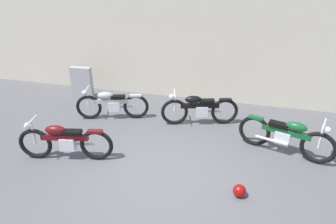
% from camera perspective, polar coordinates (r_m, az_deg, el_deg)
% --- Properties ---
extents(ground_plane, '(40.00, 40.00, 0.00)m').
position_cam_1_polar(ground_plane, '(6.33, -1.95, -12.04)').
color(ground_plane, '#56565B').
extents(building_wall, '(18.00, 0.30, 3.55)m').
position_cam_1_polar(building_wall, '(9.45, 5.54, 12.86)').
color(building_wall, beige).
rests_on(building_wall, ground_plane).
extents(stone_marker, '(0.68, 0.25, 1.05)m').
position_cam_1_polar(stone_marker, '(10.04, -15.97, 5.29)').
color(stone_marker, '#9E9EA3').
rests_on(stone_marker, ground_plane).
extents(helmet, '(0.24, 0.24, 0.24)m').
position_cam_1_polar(helmet, '(5.94, 13.38, -14.33)').
color(helmet, maroon).
rests_on(helmet, ground_plane).
extents(motorcycle_maroon, '(2.07, 0.71, 0.94)m').
position_cam_1_polar(motorcycle_maroon, '(6.97, -19.01, -5.22)').
color(motorcycle_maroon, black).
rests_on(motorcycle_maroon, ground_plane).
extents(motorcycle_green, '(2.08, 0.87, 0.96)m').
position_cam_1_polar(motorcycle_green, '(7.26, 21.48, -4.23)').
color(motorcycle_green, black).
rests_on(motorcycle_green, ground_plane).
extents(motorcycle_black, '(2.02, 0.81, 0.93)m').
position_cam_1_polar(motorcycle_black, '(8.09, 5.90, 0.60)').
color(motorcycle_black, black).
rests_on(motorcycle_black, ground_plane).
extents(motorcycle_silver, '(1.96, 0.79, 0.91)m').
position_cam_1_polar(motorcycle_silver, '(8.50, -10.62, 1.47)').
color(motorcycle_silver, black).
rests_on(motorcycle_silver, ground_plane).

